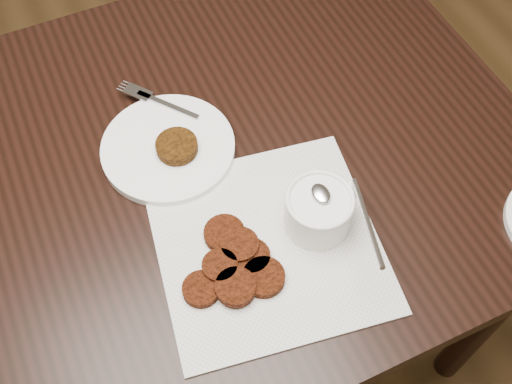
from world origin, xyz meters
TOP-DOWN VIEW (x-y plane):
  - table at (-0.02, 0.15)m, footprint 1.34×0.86m
  - napkin at (0.12, -0.04)m, footprint 0.38×0.38m
  - sauce_ramekin at (0.20, -0.04)m, footprint 0.17×0.17m
  - patty_cluster at (0.06, -0.06)m, footprint 0.27×0.27m
  - plate_with_patty at (0.05, 0.19)m, footprint 0.31×0.31m

SIDE VIEW (x-z plane):
  - table at x=-0.02m, z-range 0.00..0.75m
  - napkin at x=0.12m, z-range 0.75..0.75m
  - patty_cluster at x=0.06m, z-range 0.75..0.77m
  - plate_with_patty at x=0.05m, z-range 0.75..0.78m
  - sauce_ramekin at x=0.20m, z-range 0.75..0.89m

